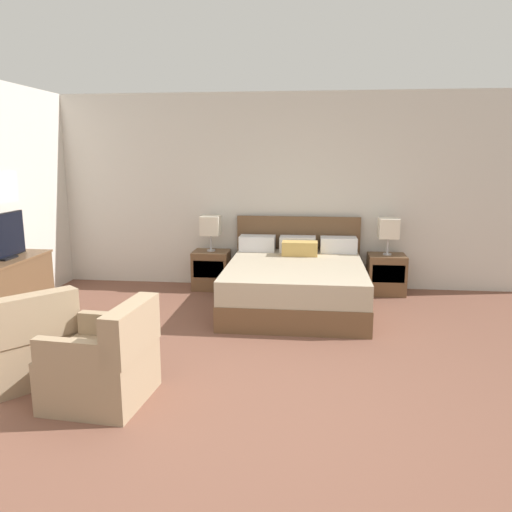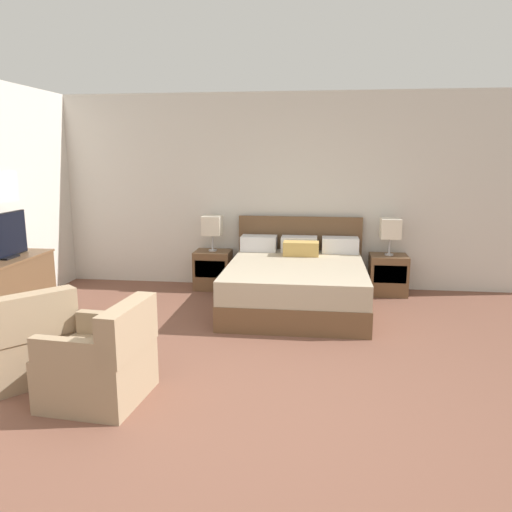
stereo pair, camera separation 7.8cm
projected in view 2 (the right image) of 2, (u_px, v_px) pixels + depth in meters
The scene contains 11 objects.
ground_plane at pixel (241, 417), 3.51m from camera, with size 10.91×10.91×0.00m, color brown.
wall_back at pixel (282, 192), 6.82m from camera, with size 7.30×0.06×2.63m, color beige.
bed at pixel (296, 282), 6.01m from camera, with size 1.68×1.98×0.99m.
nightstand_left at pixel (213, 270), 6.85m from camera, with size 0.48×0.41×0.52m.
nightstand_right at pixel (388, 275), 6.56m from camera, with size 0.48×0.41×0.52m.
table_lamp_left at pixel (212, 226), 6.73m from camera, with size 0.25×0.25×0.48m.
table_lamp_right at pixel (390, 229), 6.44m from camera, with size 0.25×0.25×0.48m.
dresser at pixel (8, 291), 5.37m from camera, with size 0.47×1.19×0.73m.
tv at pixel (4, 237), 5.27m from camera, with size 0.18×0.76×0.48m.
armchair_by_window at pixel (25, 344), 4.10m from camera, with size 0.97×0.96×0.76m.
armchair_companion at pixel (102, 363), 3.72m from camera, with size 0.75×0.74×0.76m.
Camera 2 is at (0.50, -3.18, 1.81)m, focal length 35.00 mm.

